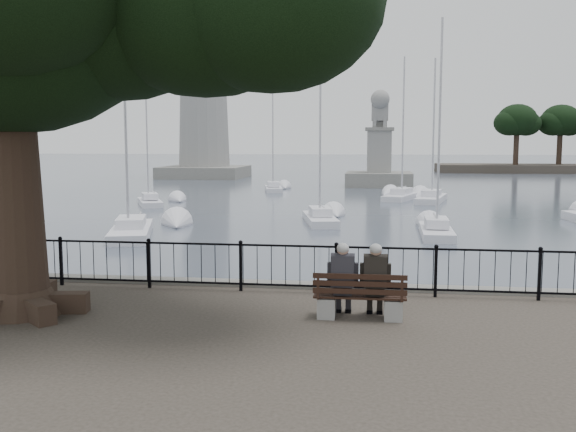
% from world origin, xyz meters
% --- Properties ---
extents(harbor, '(260.00, 260.00, 1.20)m').
position_xyz_m(harbor, '(0.00, 3.00, -0.50)').
color(harbor, slate).
rests_on(harbor, ground).
extents(railing, '(22.06, 0.06, 1.00)m').
position_xyz_m(railing, '(0.00, 2.50, 0.56)').
color(railing, black).
rests_on(railing, ground).
extents(bench, '(1.63, 0.50, 0.86)m').
position_xyz_m(bench, '(1.53, 0.67, 0.30)').
color(bench, gray).
rests_on(bench, ground).
extents(person_left, '(0.40, 0.67, 1.36)m').
position_xyz_m(person_left, '(1.23, 0.76, 0.63)').
color(person_left, black).
rests_on(person_left, ground).
extents(person_right, '(0.40, 0.67, 1.36)m').
position_xyz_m(person_right, '(1.80, 0.76, 0.63)').
color(person_right, black).
rests_on(person_right, ground).
extents(lighthouse, '(9.24, 9.24, 28.51)m').
position_xyz_m(lighthouse, '(-18.00, 62.00, 10.94)').
color(lighthouse, slate).
rests_on(lighthouse, ground).
extents(lion_monument, '(6.05, 6.05, 8.91)m').
position_xyz_m(lion_monument, '(2.00, 49.93, 1.24)').
color(lion_monument, slate).
rests_on(lion_monument, ground).
extents(sailboat_a, '(3.24, 5.98, 10.25)m').
position_xyz_m(sailboat_a, '(-8.84, 16.18, -0.70)').
color(sailboat_a, silver).
rests_on(sailboat_a, ground).
extents(sailboat_b, '(2.34, 5.11, 11.50)m').
position_xyz_m(sailboat_b, '(-1.03, 21.94, -0.65)').
color(sailboat_b, silver).
rests_on(sailboat_b, ground).
extents(sailboat_c, '(1.41, 4.77, 9.49)m').
position_xyz_m(sailboat_c, '(4.43, 18.12, -0.70)').
color(sailboat_c, silver).
rests_on(sailboat_c, ground).
extents(sailboat_e, '(3.11, 4.74, 9.83)m').
position_xyz_m(sailboat_e, '(-12.87, 29.62, -0.68)').
color(sailboat_e, silver).
rests_on(sailboat_e, ground).
extents(sailboat_f, '(3.03, 5.48, 10.23)m').
position_xyz_m(sailboat_f, '(3.59, 36.14, -0.69)').
color(sailboat_f, silver).
rests_on(sailboat_f, ground).
extents(sailboat_g, '(2.69, 5.77, 9.91)m').
position_xyz_m(sailboat_g, '(5.57, 34.59, -0.70)').
color(sailboat_g, silver).
rests_on(sailboat_g, ground).
extents(sailboat_h, '(2.23, 4.89, 11.75)m').
position_xyz_m(sailboat_h, '(-6.80, 42.69, -0.63)').
color(sailboat_h, silver).
rests_on(sailboat_h, ground).
extents(far_shore, '(30.00, 8.60, 9.18)m').
position_xyz_m(far_shore, '(25.54, 79.46, 3.00)').
color(far_shore, '#312C25').
rests_on(far_shore, ground).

